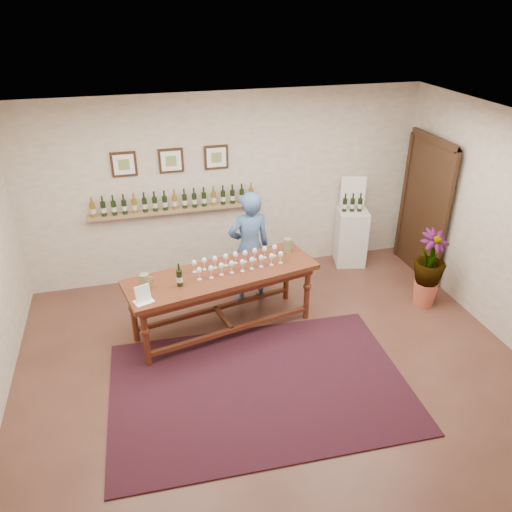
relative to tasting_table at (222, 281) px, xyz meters
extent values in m
plane|color=#4E2A22|center=(0.41, -0.91, -0.73)|extent=(6.00, 6.00, 0.00)
plane|color=silver|center=(0.41, 1.59, 0.67)|extent=(6.00, 0.00, 6.00)
plane|color=silver|center=(0.41, -3.41, 0.67)|extent=(6.00, 0.00, 6.00)
plane|color=silver|center=(0.41, -0.91, 2.07)|extent=(6.00, 6.00, 0.00)
cube|color=#A08A56|center=(-0.39, 1.50, 0.42)|extent=(2.50, 0.16, 0.04)
cube|color=black|center=(3.35, 0.79, 0.32)|extent=(0.10, 1.00, 2.10)
cube|color=#301D10|center=(3.30, 0.79, 0.32)|extent=(0.04, 1.12, 2.22)
cube|color=#301D10|center=(-1.04, 1.56, 1.15)|extent=(0.35, 0.03, 0.35)
cube|color=white|center=(-1.04, 1.54, 1.15)|extent=(0.28, 0.01, 0.28)
cube|color=olive|center=(-1.04, 1.54, 1.15)|extent=(0.15, 0.00, 0.15)
cube|color=#301D10|center=(-0.39, 1.56, 1.15)|extent=(0.35, 0.03, 0.35)
cube|color=white|center=(-0.39, 1.54, 1.15)|extent=(0.28, 0.01, 0.28)
cube|color=olive|center=(-0.39, 1.54, 1.15)|extent=(0.15, 0.00, 0.15)
cube|color=#301D10|center=(0.26, 1.56, 1.15)|extent=(0.35, 0.03, 0.35)
cube|color=white|center=(0.26, 1.54, 1.15)|extent=(0.28, 0.01, 0.28)
cube|color=olive|center=(0.26, 1.54, 1.15)|extent=(0.15, 0.00, 0.15)
cube|color=#4C160D|center=(0.16, -1.21, -0.73)|extent=(3.42, 2.35, 0.02)
cube|color=#4D2813|center=(0.00, 0.00, 0.10)|extent=(2.55, 1.27, 0.07)
cube|color=#4D2813|center=(0.00, 0.00, 0.02)|extent=(2.39, 1.11, 0.11)
cylinder|color=#4D2813|center=(-1.03, -0.50, -0.34)|extent=(0.09, 0.09, 0.80)
cylinder|color=#4D2813|center=(1.14, -0.04, -0.34)|extent=(0.09, 0.09, 0.80)
cylinder|color=#4D2813|center=(-1.14, 0.04, -0.34)|extent=(0.09, 0.09, 0.80)
cylinder|color=#4D2813|center=(1.03, 0.50, -0.34)|extent=(0.09, 0.09, 0.80)
cube|color=#4D2813|center=(0.06, -0.27, -0.58)|extent=(2.18, 0.52, 0.06)
cube|color=#4D2813|center=(-0.06, 0.27, -0.58)|extent=(2.18, 0.52, 0.06)
cube|color=#4D2813|center=(0.00, 0.00, -0.58)|extent=(0.17, 0.55, 0.06)
cube|color=white|center=(-1.00, -0.41, 0.23)|extent=(0.25, 0.22, 0.19)
cube|color=silver|center=(2.38, 1.30, -0.27)|extent=(0.56, 0.56, 0.93)
cube|color=white|center=(2.41, 1.42, 0.46)|extent=(0.39, 0.11, 0.54)
cone|color=#BE5B3F|center=(2.90, -0.15, -0.55)|extent=(0.34, 0.34, 0.36)
imported|color=#173816|center=(2.90, -0.15, -0.06)|extent=(0.62, 0.62, 0.63)
imported|color=#3A5A8B|center=(0.51, 0.64, 0.10)|extent=(0.63, 0.43, 1.66)
camera|label=1|loc=(-0.99, -5.38, 3.24)|focal=35.00mm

